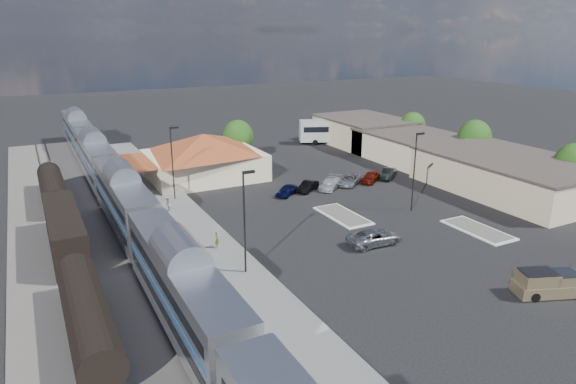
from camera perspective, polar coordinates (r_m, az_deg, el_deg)
name	(u,v)px	position (r m, az deg, el deg)	size (l,w,h in m)	color
ground	(321,228)	(53.60, 3.68, -4.05)	(280.00, 280.00, 0.00)	black
railbed	(98,237)	(54.48, -20.37, -4.73)	(16.00, 100.00, 0.12)	#4C4944
platform	(192,228)	(54.21, -10.64, -3.97)	(5.50, 92.00, 0.18)	gray
passenger_train	(124,203)	(55.01, -17.76, -1.12)	(3.00, 104.00, 5.55)	silver
freight_cars	(65,233)	(51.43, -23.53, -4.19)	(2.80, 46.00, 4.00)	black
station_depot	(204,156)	(71.86, -9.36, 3.99)	(18.35, 12.24, 6.20)	beige
buildings_east	(432,151)	(80.27, 15.75, 4.35)	(14.40, 51.40, 4.80)	#C6B28C
traffic_island_south	(343,215)	(57.15, 6.10, -2.60)	(3.30, 7.50, 0.21)	silver
traffic_island_north	(478,230)	(56.32, 20.35, -3.95)	(3.30, 7.50, 0.21)	silver
lamp_plat_s	(245,214)	(42.07, -4.77, -2.47)	(1.08, 0.25, 9.00)	black
lamp_plat_n	(173,157)	(62.16, -12.67, 3.77)	(1.08, 0.25, 9.00)	black
lamp_lot	(415,165)	(58.85, 13.95, 2.91)	(1.08, 0.25, 9.00)	black
tree_east_a	(573,163)	(72.99, 29.11, 2.81)	(4.56, 4.56, 6.42)	#382314
tree_east_b	(475,138)	(82.51, 20.02, 5.68)	(4.94, 4.94, 6.96)	#382314
tree_east_c	(412,126)	(92.45, 13.67, 7.14)	(4.41, 4.41, 6.21)	#382314
tree_depot	(238,137)	(79.68, -5.58, 6.13)	(4.71, 4.71, 6.63)	#382314
pickup_truck	(551,284)	(45.25, 27.23, -9.04)	(6.07, 3.98, 1.97)	#9A885F
suv	(374,237)	(49.97, 9.56, -4.98)	(2.50, 5.42, 1.51)	#9C9FA3
coach_bus	(336,130)	(93.78, 5.36, 6.87)	(13.25, 7.71, 4.23)	white
person_a	(217,239)	(48.59, -7.87, -5.24)	(0.60, 0.39, 1.65)	gold
person_b	(168,205)	(59.01, -13.22, -1.37)	(0.83, 0.65, 1.71)	white
parked_car_a	(286,190)	(63.76, -0.17, 0.17)	(1.53, 3.81, 1.30)	#0D1341
parked_car_b	(308,186)	(65.46, 2.20, 0.64)	(1.40, 4.00, 1.32)	black
parked_car_c	(330,183)	(66.78, 4.72, 0.97)	(1.97, 4.85, 1.41)	silver
parked_car_d	(350,180)	(68.72, 6.85, 1.35)	(2.21, 4.80, 1.33)	#979B9F
parked_car_e	(371,177)	(70.27, 9.16, 1.66)	(1.71, 4.26, 1.45)	maroon
parked_car_f	(388,174)	(72.39, 11.06, 2.02)	(1.50, 4.29, 1.41)	black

